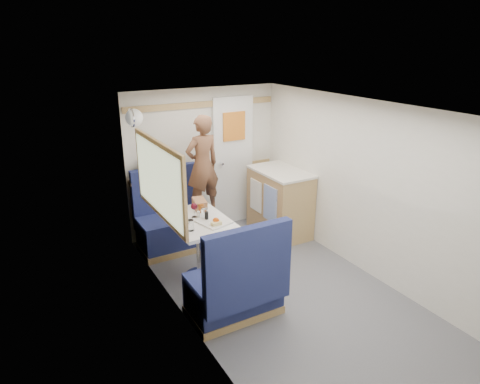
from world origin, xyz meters
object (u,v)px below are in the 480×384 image
tumbler_mid (178,209)px  dinette_table (199,232)px  bench_far (172,226)px  tray (212,221)px  cheese_block (216,223)px  tumbler_left (191,225)px  orange_fruit (216,221)px  person (202,165)px  dome_light (134,118)px  beer_glass (201,208)px  pepper_grinder (207,216)px  wine_glass (194,207)px  salt_grinder (199,215)px  galley_counter (280,202)px  tumbler_right (205,214)px  duffel_bag (161,168)px  bench_near (237,290)px  bread_loaf (200,204)px

tumbler_mid → dinette_table: bearing=-64.8°
bench_far → tray: bench_far is taller
dinette_table → cheese_block: cheese_block is taller
dinette_table → tumbler_left: bearing=-130.5°
tray → tumbler_left: tumbler_left is taller
orange_fruit → person: bearing=72.7°
orange_fruit → dome_light: bearing=114.1°
beer_glass → pepper_grinder: pepper_grinder is taller
wine_glass → salt_grinder: 0.10m
dome_light → person: bearing=-6.2°
dome_light → wine_glass: size_ratio=1.19×
galley_counter → tray: bearing=-153.2°
tray → beer_glass: size_ratio=3.84×
dinette_table → beer_glass: size_ratio=9.47×
cheese_block → tumbler_right: bearing=95.5°
bench_far → tumbler_mid: (-0.13, -0.58, 0.47)m
duffel_bag → dome_light: bearing=-162.9°
orange_fruit → wine_glass: bearing=109.2°
beer_glass → tumbler_right: bearing=-104.3°
bench_near → tumbler_right: size_ratio=8.53×
bench_near → salt_grinder: bearing=89.4°
wine_glass → tray: bearing=-63.0°
wine_glass → dome_light: bearing=116.0°
cheese_block → beer_glass: (0.03, 0.45, 0.01)m
pepper_grinder → dome_light: bearing=116.0°
tray → bread_loaf: size_ratio=1.48×
wine_glass → person: bearing=58.2°
person → orange_fruit: (-0.31, -1.00, -0.32)m
galley_counter → duffel_bag: (-1.49, 0.57, 0.56)m
cheese_block → pepper_grinder: bearing=97.1°
dinette_table → tumbler_left: size_ratio=7.88×
bread_loaf → tumbler_mid: bearing=-175.2°
dome_light → salt_grinder: 1.35m
person → tumbler_right: person is taller
galley_counter → wine_glass: (-1.48, -0.47, 0.38)m
person → duffel_bag: size_ratio=2.45×
person → salt_grinder: (-0.40, -0.74, -0.33)m
person → tray: person is taller
tumbler_left → tray: bearing=15.6°
tumbler_right → tumbler_mid: bearing=122.5°
tray → wine_glass: bearing=117.0°
tumbler_mid → beer_glass: tumbler_mid is taller
galley_counter → cheese_block: galley_counter is taller
dinette_table → dome_light: size_ratio=4.60×
bench_near → salt_grinder: 1.00m
bench_near → dinette_table: bearing=90.0°
tray → bench_near: bearing=-97.8°
person → bread_loaf: 0.62m
bench_far → salt_grinder: 0.96m
person → pepper_grinder: size_ratio=12.19×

